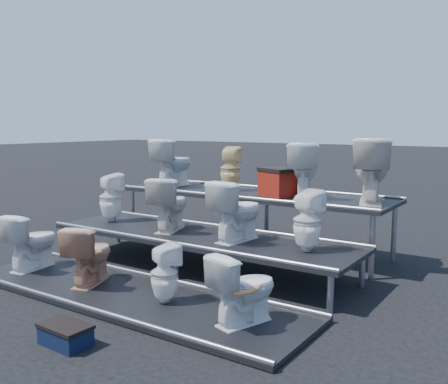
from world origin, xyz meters
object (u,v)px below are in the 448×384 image
Objects in this scene: toilet_3 at (244,288)px; toilet_7 at (307,221)px; toilet_2 at (165,273)px; toilet_10 at (303,170)px; toilet_11 at (371,171)px; toilet_1 at (90,254)px; toilet_8 at (173,162)px; toilet_5 at (169,204)px; toilet_6 at (237,210)px; toilet_9 at (230,169)px; red_crate at (279,184)px; toilet_4 at (111,197)px; toilet_0 at (32,241)px; step_stool at (66,336)px.

toilet_3 is 0.96× the size of toilet_7.
toilet_7 is (0.97, 1.30, 0.44)m from toilet_2.
toilet_11 is at bearing 156.56° from toilet_10.
toilet_8 reaches higher than toilet_1.
toilet_8 reaches higher than toilet_5.
toilet_9 reaches higher than toilet_6.
toilet_9 is 0.89m from red_crate.
red_crate is at bearing 175.20° from toilet_8.
toilet_3 is at bearing 100.02° from toilet_7.
toilet_4 is at bearing -18.22° from toilet_5.
toilet_9 is at bearing -23.44° from toilet_10.
toilet_9 is (0.12, 1.30, 0.38)m from toilet_5.
toilet_2 is at bearing 91.54° from toilet_9.
toilet_6 is 1.39m from toilet_10.
toilet_8 is at bearing -17.49° from toilet_9.
red_crate is at bearing -67.32° from toilet_2.
toilet_6 is 1.08× the size of toilet_7.
toilet_4 is 1.02× the size of toilet_7.
toilet_6 is at bearing -70.03° from toilet_2.
toilet_10 is (1.20, 0.00, 0.05)m from toilet_9.
toilet_0 is at bearing 46.09° from toilet_9.
toilet_10 reaches higher than toilet_0.
toilet_8 reaches higher than toilet_4.
toilet_6 is at bearing 87.37° from step_stool.
toilet_2 is 1.18m from step_stool.
toilet_3 is at bearing 107.88° from toilet_9.
toilet_1 reaches higher than toilet_2.
toilet_5 is at bearing 67.02° from toilet_9.
toilet_3 is 0.89× the size of toilet_6.
red_crate is 1.12× the size of step_stool.
toilet_2 is at bearing 160.14° from toilet_1.
toilet_3 is (2.07, 0.00, -0.01)m from toilet_1.
toilet_2 is 2.61m from red_crate.
toilet_5 is 1.66× the size of step_stool.
red_crate is (2.16, 2.52, 0.62)m from toilet_0.
toilet_10 is (-0.67, 1.30, 0.44)m from toilet_7.
toilet_4 is 1.04× the size of toilet_9.
toilet_1 is 2.50m from toilet_7.
red_crate reaches higher than toilet_5.
toilet_2 is (1.12, 0.00, -0.04)m from toilet_1.
toilet_7 is at bearing -161.98° from toilet_4.
toilet_4 is 3.66m from toilet_11.
toilet_9 is (-1.85, 2.60, 0.81)m from toilet_3.
toilet_0 is 0.93× the size of toilet_10.
toilet_3 is 2.78m from red_crate.
toilet_1 is 1.03× the size of toilet_3.
toilet_8 is at bearing -29.98° from toilet_2.
toilet_4 is at bearing 28.94° from toilet_9.
toilet_4 is 3.24m from step_stool.
toilet_9 is 0.88× the size of toilet_10.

